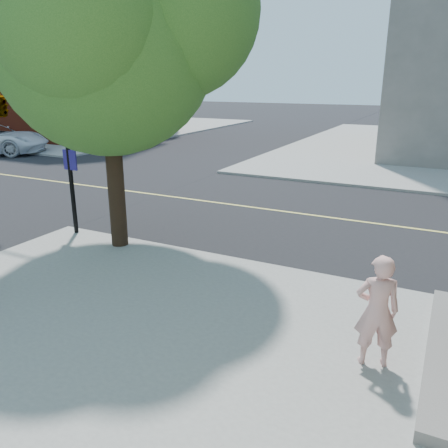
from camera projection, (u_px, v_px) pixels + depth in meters
The scene contains 7 objects.
ground at pixel (96, 236), 12.37m from camera, with size 140.00×140.00×0.00m, color black.
road_ew at pixel (183, 198), 16.19m from camera, with size 140.00×9.00×0.01m, color black.
sidewalk_nw at pixel (63, 126), 40.51m from camera, with size 26.00×25.00×0.12m, color gray.
church at pixel (47, 35), 34.08m from camera, with size 15.20×12.00×14.40m.
man_on_phone at pixel (377, 311), 6.37m from camera, with size 0.61×0.40×1.67m, color #DAA099.
street_tree at pixel (109, 14), 9.73m from camera, with size 6.14×5.58×8.15m.
signal_pole at pixel (11, 108), 12.09m from camera, with size 3.48×0.40×3.93m.
Camera 1 is at (8.37, -8.87, 4.05)m, focal length 36.57 mm.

